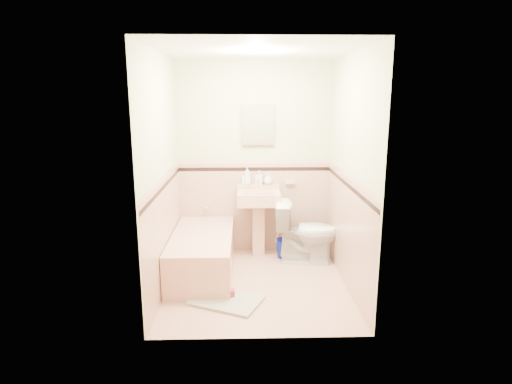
{
  "coord_description": "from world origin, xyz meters",
  "views": [
    {
      "loc": [
        -0.13,
        -4.42,
        2.05
      ],
      "look_at": [
        0.0,
        0.25,
        1.0
      ],
      "focal_mm": 29.81,
      "sensor_mm": 36.0,
      "label": 1
    }
  ],
  "objects_px": {
    "bathtub": "(203,255)",
    "bucket": "(285,248)",
    "medicine_cabinet": "(258,125)",
    "soap_bottle_left": "(247,176)",
    "soap_bottle_right": "(268,179)",
    "toilet": "(306,232)",
    "shoe": "(227,293)",
    "sink": "(259,224)",
    "soap_bottle_mid": "(259,177)"
  },
  "relations": [
    {
      "from": "bathtub",
      "to": "bucket",
      "type": "distance_m",
      "value": 1.13
    },
    {
      "from": "soap_bottle_mid",
      "to": "toilet",
      "type": "xyz_separation_m",
      "value": [
        0.58,
        -0.38,
        -0.63
      ]
    },
    {
      "from": "soap_bottle_left",
      "to": "bucket",
      "type": "xyz_separation_m",
      "value": [
        0.49,
        -0.24,
        -0.92
      ]
    },
    {
      "from": "sink",
      "to": "soap_bottle_right",
      "type": "xyz_separation_m",
      "value": [
        0.13,
        0.18,
        0.57
      ]
    },
    {
      "from": "shoe",
      "to": "toilet",
      "type": "bearing_deg",
      "value": 46.12
    },
    {
      "from": "bathtub",
      "to": "medicine_cabinet",
      "type": "xyz_separation_m",
      "value": [
        0.68,
        0.74,
        1.47
      ]
    },
    {
      "from": "medicine_cabinet",
      "to": "soap_bottle_left",
      "type": "height_order",
      "value": "medicine_cabinet"
    },
    {
      "from": "toilet",
      "to": "bucket",
      "type": "bearing_deg",
      "value": 69.15
    },
    {
      "from": "soap_bottle_right",
      "to": "bucket",
      "type": "distance_m",
      "value": 0.94
    },
    {
      "from": "sink",
      "to": "soap_bottle_right",
      "type": "distance_m",
      "value": 0.61
    },
    {
      "from": "soap_bottle_right",
      "to": "bucket",
      "type": "relative_size",
      "value": 0.62
    },
    {
      "from": "medicine_cabinet",
      "to": "soap_bottle_mid",
      "type": "xyz_separation_m",
      "value": [
        0.01,
        -0.03,
        -0.68
      ]
    },
    {
      "from": "soap_bottle_left",
      "to": "bathtub",
      "type": "bearing_deg",
      "value": -127.13
    },
    {
      "from": "bathtub",
      "to": "shoe",
      "type": "height_order",
      "value": "bathtub"
    },
    {
      "from": "toilet",
      "to": "shoe",
      "type": "xyz_separation_m",
      "value": [
        -0.97,
        -1.0,
        -0.33
      ]
    },
    {
      "from": "medicine_cabinet",
      "to": "bucket",
      "type": "distance_m",
      "value": 1.64
    },
    {
      "from": "sink",
      "to": "soap_bottle_mid",
      "type": "xyz_separation_m",
      "value": [
        0.01,
        0.18,
        0.58
      ]
    },
    {
      "from": "toilet",
      "to": "shoe",
      "type": "bearing_deg",
      "value": 142.74
    },
    {
      "from": "medicine_cabinet",
      "to": "bucket",
      "type": "bearing_deg",
      "value": -38.66
    },
    {
      "from": "bathtub",
      "to": "bucket",
      "type": "bearing_deg",
      "value": 24.45
    },
    {
      "from": "toilet",
      "to": "shoe",
      "type": "distance_m",
      "value": 1.43
    },
    {
      "from": "bucket",
      "to": "shoe",
      "type": "bearing_deg",
      "value": -122.13
    },
    {
      "from": "sink",
      "to": "soap_bottle_mid",
      "type": "relative_size",
      "value": 4.68
    },
    {
      "from": "soap_bottle_left",
      "to": "toilet",
      "type": "height_order",
      "value": "soap_bottle_left"
    },
    {
      "from": "medicine_cabinet",
      "to": "toilet",
      "type": "bearing_deg",
      "value": -34.27
    },
    {
      "from": "sink",
      "to": "shoe",
      "type": "bearing_deg",
      "value": -107.11
    },
    {
      "from": "soap_bottle_right",
      "to": "toilet",
      "type": "relative_size",
      "value": 0.19
    },
    {
      "from": "soap_bottle_right",
      "to": "shoe",
      "type": "height_order",
      "value": "soap_bottle_right"
    },
    {
      "from": "medicine_cabinet",
      "to": "soap_bottle_right",
      "type": "height_order",
      "value": "medicine_cabinet"
    },
    {
      "from": "soap_bottle_mid",
      "to": "bathtub",
      "type": "bearing_deg",
      "value": -134.37
    },
    {
      "from": "medicine_cabinet",
      "to": "bathtub",
      "type": "bearing_deg",
      "value": -132.58
    },
    {
      "from": "sink",
      "to": "medicine_cabinet",
      "type": "height_order",
      "value": "medicine_cabinet"
    },
    {
      "from": "bucket",
      "to": "sink",
      "type": "bearing_deg",
      "value": 169.33
    },
    {
      "from": "bathtub",
      "to": "sink",
      "type": "height_order",
      "value": "sink"
    },
    {
      "from": "bathtub",
      "to": "soap_bottle_right",
      "type": "distance_m",
      "value": 1.33
    },
    {
      "from": "medicine_cabinet",
      "to": "soap_bottle_right",
      "type": "distance_m",
      "value": 0.71
    },
    {
      "from": "medicine_cabinet",
      "to": "toilet",
      "type": "xyz_separation_m",
      "value": [
        0.6,
        -0.41,
        -1.31
      ]
    },
    {
      "from": "bucket",
      "to": "toilet",
      "type": "bearing_deg",
      "value": -27.5
    },
    {
      "from": "sink",
      "to": "shoe",
      "type": "distance_m",
      "value": 1.31
    },
    {
      "from": "toilet",
      "to": "bucket",
      "type": "relative_size",
      "value": 3.23
    },
    {
      "from": "soap_bottle_left",
      "to": "soap_bottle_right",
      "type": "bearing_deg",
      "value": 0.0
    },
    {
      "from": "soap_bottle_mid",
      "to": "soap_bottle_right",
      "type": "relative_size",
      "value": 1.22
    },
    {
      "from": "bathtub",
      "to": "soap_bottle_right",
      "type": "relative_size",
      "value": 9.94
    },
    {
      "from": "medicine_cabinet",
      "to": "bucket",
      "type": "relative_size",
      "value": 1.87
    },
    {
      "from": "soap_bottle_left",
      "to": "shoe",
      "type": "bearing_deg",
      "value": -99.35
    },
    {
      "from": "bathtub",
      "to": "toilet",
      "type": "distance_m",
      "value": 1.33
    },
    {
      "from": "sink",
      "to": "soap_bottle_left",
      "type": "height_order",
      "value": "soap_bottle_left"
    },
    {
      "from": "bathtub",
      "to": "soap_bottle_left",
      "type": "xyz_separation_m",
      "value": [
        0.54,
        0.71,
        0.82
      ]
    },
    {
      "from": "medicine_cabinet",
      "to": "soap_bottle_right",
      "type": "relative_size",
      "value": 3.0
    },
    {
      "from": "soap_bottle_right",
      "to": "bathtub",
      "type": "bearing_deg",
      "value": -138.68
    }
  ]
}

